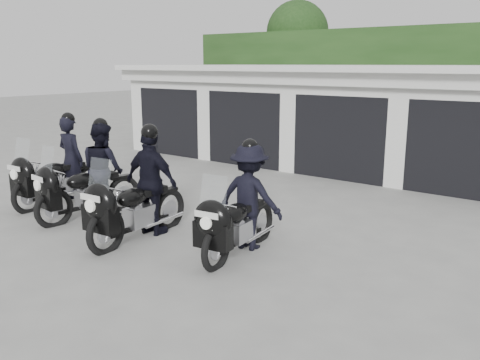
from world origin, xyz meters
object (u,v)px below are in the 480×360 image
Objects in this scene: police_bike_b at (94,175)px; police_bike_d at (244,203)px; police_bike_a at (59,168)px; police_bike_c at (144,189)px.

police_bike_b is 1.07× the size of police_bike_d.
police_bike_a is 1.39m from police_bike_b.
police_bike_b is 3.56m from police_bike_d.
police_bike_b is at bearing -7.36° from police_bike_a.
police_bike_b is 1.75m from police_bike_c.
police_bike_c reaches higher than police_bike_b.
police_bike_c is 1.89m from police_bike_d.
police_bike_c reaches higher than police_bike_a.
police_bike_b reaches higher than police_bike_d.
police_bike_a is 0.99× the size of police_bike_c.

